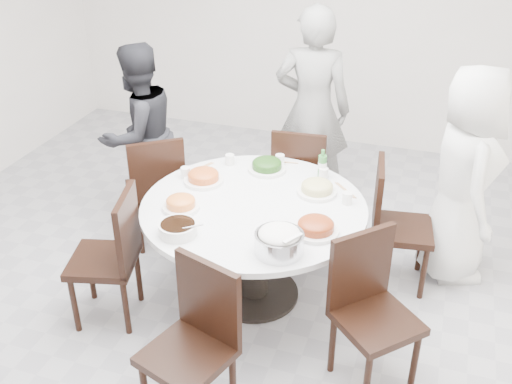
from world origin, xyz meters
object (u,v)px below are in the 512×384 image
(chair_n, at_px, (301,178))
(chair_nw, at_px, (155,187))
(chair_s, at_px, (187,352))
(rice_bowl, at_px, (279,243))
(dining_table, at_px, (254,251))
(beverage_bottle, at_px, (322,163))
(chair_ne, at_px, (402,226))
(chair_sw, at_px, (103,258))
(chair_se, at_px, (377,318))
(soup_bowl, at_px, (178,229))
(diner_left, at_px, (139,135))
(diner_middle, at_px, (312,110))
(diner_right, at_px, (464,176))

(chair_n, bearing_deg, chair_nw, 21.83)
(chair_n, relative_size, chair_s, 1.00)
(rice_bowl, bearing_deg, dining_table, 123.61)
(rice_bowl, height_order, beverage_bottle, beverage_bottle)
(chair_ne, distance_m, chair_sw, 2.07)
(dining_table, bearing_deg, chair_nw, 154.83)
(chair_se, bearing_deg, chair_ne, 42.41)
(dining_table, xyz_separation_m, soup_bowl, (-0.33, -0.47, 0.41))
(chair_se, height_order, rice_bowl, chair_se)
(diner_left, bearing_deg, diner_middle, 140.82)
(chair_n, xyz_separation_m, soup_bowl, (-0.41, -1.44, 0.31))
(dining_table, distance_m, chair_sw, 1.01)
(soup_bowl, xyz_separation_m, beverage_bottle, (0.67, 1.01, 0.07))
(chair_ne, xyz_separation_m, chair_n, (-0.86, 0.49, 0.00))
(chair_n, relative_size, beverage_bottle, 4.53)
(dining_table, relative_size, chair_se, 1.58)
(chair_sw, relative_size, rice_bowl, 3.30)
(dining_table, xyz_separation_m, diner_right, (1.31, 0.75, 0.42))
(beverage_bottle, bearing_deg, diner_left, 171.58)
(chair_s, distance_m, chair_se, 1.09)
(diner_left, bearing_deg, dining_table, 81.84)
(dining_table, distance_m, beverage_bottle, 0.79)
(dining_table, bearing_deg, diner_left, 148.36)
(chair_n, distance_m, diner_right, 1.28)
(chair_nw, height_order, chair_s, same)
(chair_sw, relative_size, beverage_bottle, 4.53)
(chair_ne, distance_m, chair_se, 1.03)
(chair_se, distance_m, diner_right, 1.39)
(rice_bowl, bearing_deg, chair_nw, 144.24)
(chair_se, distance_m, diner_middle, 2.20)
(chair_nw, bearing_deg, rice_bowl, 107.34)
(dining_table, bearing_deg, chair_sw, -149.51)
(diner_right, xyz_separation_m, beverage_bottle, (-0.97, -0.22, 0.05))
(chair_sw, bearing_deg, chair_se, 74.80)
(chair_ne, height_order, diner_middle, diner_middle)
(soup_bowl, height_order, beverage_bottle, beverage_bottle)
(chair_ne, height_order, beverage_bottle, beverage_bottle)
(chair_n, distance_m, rice_bowl, 1.49)
(diner_right, bearing_deg, dining_table, 104.75)
(chair_nw, bearing_deg, diner_left, -85.45)
(chair_ne, bearing_deg, chair_nw, 82.97)
(rice_bowl, bearing_deg, diner_left, 141.58)
(chair_s, xyz_separation_m, beverage_bottle, (0.34, 1.66, 0.38))
(chair_n, distance_m, chair_s, 2.10)
(chair_s, bearing_deg, chair_n, 106.35)
(diner_middle, height_order, beverage_bottle, diner_middle)
(chair_nw, relative_size, rice_bowl, 3.30)
(chair_n, height_order, diner_right, diner_right)
(chair_s, xyz_separation_m, chair_se, (0.92, 0.58, 0.00))
(chair_ne, distance_m, chair_nw, 1.92)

